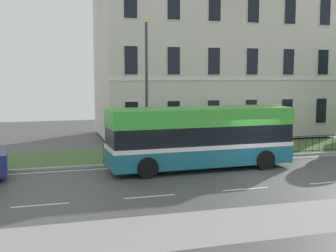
# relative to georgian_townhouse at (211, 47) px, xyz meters

# --- Properties ---
(ground_plane) EXTENTS (60.00, 56.00, 0.18)m
(ground_plane) POSITION_rel_georgian_townhouse_xyz_m (-2.62, -13.05, -6.80)
(ground_plane) COLOR #454745
(georgian_townhouse) EXTENTS (17.18, 8.47, 13.27)m
(georgian_townhouse) POSITION_rel_georgian_townhouse_xyz_m (0.00, 0.00, 0.00)
(georgian_townhouse) COLOR silver
(georgian_townhouse) RESTS_ON ground_plane
(iron_verge_railing) EXTENTS (19.14, 0.04, 0.97)m
(iron_verge_railing) POSITION_rel_georgian_townhouse_xyz_m (0.00, -9.52, -6.17)
(iron_verge_railing) COLOR black
(iron_verge_railing) RESTS_ON ground_plane
(single_decker_bus) EXTENTS (9.17, 2.86, 3.02)m
(single_decker_bus) POSITION_rel_georgian_townhouse_xyz_m (-5.06, -11.53, -5.20)
(single_decker_bus) COLOR #19677E
(single_decker_bus) RESTS_ON ground_plane
(street_lamp_post) EXTENTS (0.36, 0.24, 7.65)m
(street_lamp_post) POSITION_rel_georgian_townhouse_xyz_m (-7.00, -8.37, -2.34)
(street_lamp_post) COLOR #333338
(street_lamp_post) RESTS_ON ground_plane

